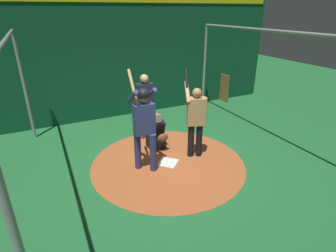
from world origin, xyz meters
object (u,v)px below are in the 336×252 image
Objects in this scene: batter at (144,122)px; catcher at (156,134)px; home_plate at (168,162)px; umpire at (145,103)px; visitor at (196,118)px; bat_rack at (223,88)px.

batter reaches higher than catcher.
umpire is (-1.52, 0.05, 1.00)m from home_plate.
umpire is at bearing 178.05° from home_plate.
visitor is at bearing 93.86° from home_plate.
home_plate is 1.27m from batter.
home_plate is 1.23m from visitor.
home_plate is at bearing -50.14° from bat_rack.
batter is 5.67m from bat_rack.
home_plate is 0.43× the size of catcher.
visitor is at bearing 91.88° from batter.
home_plate is 5.22m from bat_rack.
batter reaches higher than home_plate.
home_plate is 0.19× the size of batter.
catcher is at bearing -118.03° from visitor.
umpire is (-0.71, -0.01, 0.63)m from catcher.
visitor is (0.76, 0.68, 0.61)m from catcher.
visitor is at bearing 41.83° from catcher.
umpire is 1.62m from visitor.
bat_rack is at bearing 122.69° from catcher.
home_plate is at bearing 89.26° from batter.
umpire is (-1.51, 0.61, -0.14)m from batter.
batter is at bearing -90.74° from home_plate.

